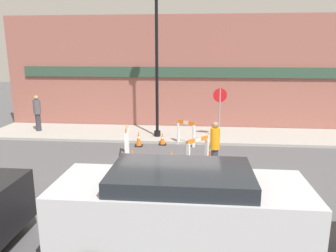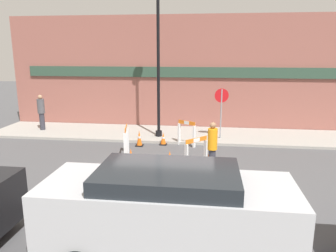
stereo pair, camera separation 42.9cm
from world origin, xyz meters
name	(u,v)px [view 1 (the left image)]	position (x,y,z in m)	size (l,w,h in m)	color
ground_plane	(173,189)	(0.00, 0.00, 0.00)	(60.00, 60.00, 0.00)	#4C4C4F
sidewalk_slab	(183,134)	(0.00, 5.97, 0.05)	(18.00, 2.94, 0.11)	#9E9B93
storefront_facade	(185,73)	(0.00, 7.52, 2.75)	(18.00, 0.22, 5.50)	#93564C
streetlamp_post	(157,42)	(-1.11, 5.35, 4.17)	(0.44, 0.44, 6.44)	black
stop_sign	(220,105)	(1.60, 5.36, 1.56)	(0.59, 0.14, 2.16)	gray
barricade_0	(186,132)	(0.20, 4.35, 0.56)	(0.76, 0.53, 1.05)	white
barricade_1	(127,141)	(-1.90, 2.70, 0.62)	(0.28, 0.87, 1.14)	white
barricade_2	(198,150)	(0.69, 2.13, 0.53)	(0.77, 0.77, 0.95)	white
traffic_cone_0	(211,152)	(1.19, 2.79, 0.26)	(0.30, 0.30, 0.55)	black
traffic_cone_1	(132,158)	(-1.52, 1.80, 0.28)	(0.30, 0.30, 0.59)	black
traffic_cone_2	(162,139)	(-0.77, 4.40, 0.25)	(0.30, 0.30, 0.52)	black
traffic_cone_3	(171,158)	(-0.20, 1.97, 0.24)	(0.30, 0.30, 0.51)	black
traffic_cone_4	(139,139)	(-1.72, 4.08, 0.31)	(0.30, 0.30, 0.65)	black
person_worker	(215,146)	(1.22, 1.35, 0.91)	(0.43, 0.43, 1.68)	#33333D
person_pedestrian	(37,112)	(-6.84, 5.84, 1.02)	(0.45, 0.45, 1.68)	#33333D
parked_car_1	(181,209)	(0.39, -3.15, 1.01)	(4.58, 1.89, 1.79)	#B7BABF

